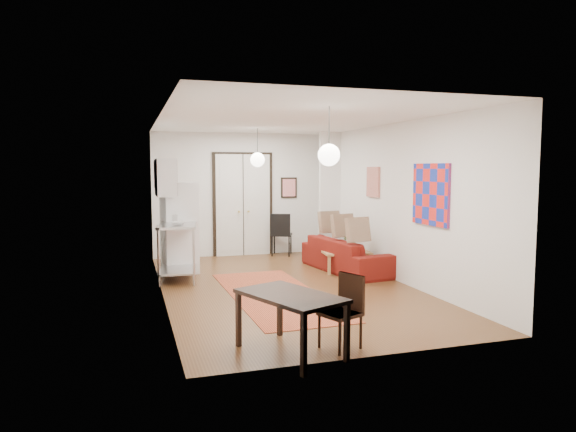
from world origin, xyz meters
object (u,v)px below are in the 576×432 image
object	(u,v)px
dining_chair_far	(337,305)
black_side_chair	(280,230)
dining_chair_near	(337,305)
fridge	(179,228)
dining_table	(290,301)
coffee_table	(347,254)
kitchen_counter	(178,242)
sofa	(347,255)

from	to	relation	value
dining_chair_far	black_side_chair	xyz separation A→B (m)	(1.17, 6.32, 0.11)
dining_chair_near	black_side_chair	world-z (taller)	black_side_chair
fridge	dining_table	xyz separation A→B (m)	(0.75, -4.93, -0.29)
fridge	black_side_chair	xyz separation A→B (m)	(2.52, 1.46, -0.31)
coffee_table	dining_chair_near	xyz separation A→B (m)	(-1.84, -3.91, 0.13)
kitchen_counter	fridge	distance (m)	0.61
coffee_table	fridge	world-z (taller)	fridge
sofa	kitchen_counter	world-z (taller)	kitchen_counter
black_side_chair	dining_chair_near	bearing A→B (deg)	103.32
sofa	kitchen_counter	xyz separation A→B (m)	(-3.32, 0.28, 0.37)
dining_chair_far	kitchen_counter	bearing A→B (deg)	176.00
coffee_table	kitchen_counter	size ratio (longest dim) A/B	0.68
dining_chair_near	dining_chair_far	world-z (taller)	same
fridge	dining_table	size ratio (longest dim) A/B	1.28
coffee_table	black_side_chair	world-z (taller)	black_side_chair
dining_table	dining_chair_near	distance (m)	0.62
dining_chair_near	black_side_chair	distance (m)	6.42
dining_table	dining_chair_far	size ratio (longest dim) A/B	1.66
dining_chair_near	black_side_chair	size ratio (longest dim) A/B	0.84
kitchen_counter	black_side_chair	xyz separation A→B (m)	(2.60, 2.03, -0.11)
sofa	dining_chair_near	xyz separation A→B (m)	(-1.89, -4.01, 0.15)
sofa	kitchen_counter	size ratio (longest dim) A/B	1.58
coffee_table	black_side_chair	bearing A→B (deg)	105.58
dining_chair_near	coffee_table	bearing A→B (deg)	132.29
sofa	dining_chair_far	xyz separation A→B (m)	(-1.89, -4.01, 0.15)
coffee_table	kitchen_counter	distance (m)	3.31
coffee_table	fridge	bearing A→B (deg)	163.58
kitchen_counter	dining_chair_far	size ratio (longest dim) A/B	1.71
kitchen_counter	dining_chair_near	size ratio (longest dim) A/B	1.71
kitchen_counter	black_side_chair	bearing A→B (deg)	45.94
kitchen_counter	dining_chair_near	xyz separation A→B (m)	(1.43, -4.29, -0.22)
sofa	fridge	world-z (taller)	fridge
black_side_chair	dining_chair_far	bearing A→B (deg)	103.32
coffee_table	dining_chair_near	distance (m)	4.33
fridge	dining_chair_far	xyz separation A→B (m)	(1.35, -4.85, -0.41)
dining_table	black_side_chair	bearing A→B (deg)	74.51
sofa	dining_table	xyz separation A→B (m)	(-2.49, -4.09, 0.27)
coffee_table	kitchen_counter	xyz separation A→B (m)	(-3.27, 0.37, 0.34)
fridge	dining_chair_far	size ratio (longest dim) A/B	2.13
coffee_table	dining_table	distance (m)	4.69
dining_chair_far	fridge	bearing A→B (deg)	173.06
coffee_table	dining_chair_near	size ratio (longest dim) A/B	1.17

